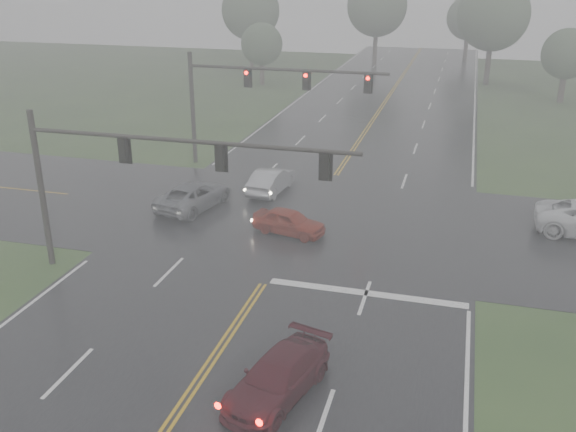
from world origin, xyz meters
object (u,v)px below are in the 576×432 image
(sedan_red, at_px, (289,234))
(sedan_silver, at_px, (271,192))
(sedan_maroon, at_px, (278,395))
(signal_gantry_far, at_px, (250,89))
(signal_gantry_near, at_px, (130,166))
(car_grey, at_px, (194,208))

(sedan_red, xyz_separation_m, sedan_silver, (-2.77, 5.96, 0.00))
(sedan_red, height_order, sedan_silver, sedan_silver)
(sedan_maroon, height_order, signal_gantry_far, signal_gantry_far)
(signal_gantry_far, bearing_deg, signal_gantry_near, -88.59)
(sedan_silver, height_order, signal_gantry_far, signal_gantry_far)
(signal_gantry_near, bearing_deg, sedan_silver, 78.74)
(sedan_silver, xyz_separation_m, signal_gantry_near, (-2.45, -12.33, 5.17))
(sedan_silver, xyz_separation_m, signal_gantry_far, (-2.87, 4.68, 5.35))
(car_grey, xyz_separation_m, signal_gantry_near, (1.04, -8.57, 5.17))
(sedan_maroon, bearing_deg, signal_gantry_near, 156.81)
(sedan_maroon, distance_m, sedan_silver, 19.90)
(sedan_maroon, xyz_separation_m, sedan_silver, (-5.98, 18.98, 0.00))
(sedan_red, height_order, car_grey, car_grey)
(sedan_maroon, bearing_deg, sedan_silver, 122.57)
(sedan_maroon, height_order, sedan_silver, sedan_silver)
(car_grey, relative_size, signal_gantry_far, 0.39)
(sedan_maroon, xyz_separation_m, signal_gantry_near, (-8.43, 6.65, 5.17))
(sedan_maroon, relative_size, car_grey, 0.89)
(signal_gantry_near, distance_m, signal_gantry_far, 17.01)
(sedan_maroon, distance_m, signal_gantry_near, 11.92)
(sedan_maroon, relative_size, sedan_red, 1.22)
(sedan_red, height_order, signal_gantry_near, signal_gantry_near)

